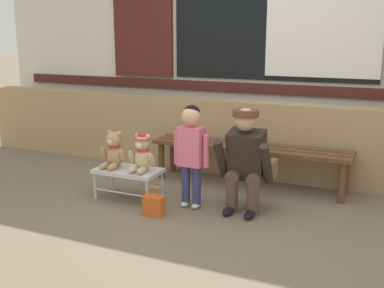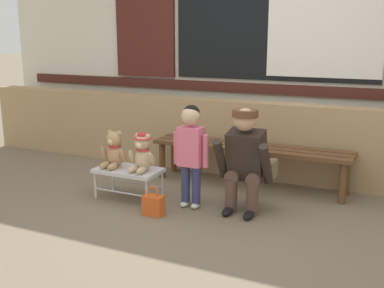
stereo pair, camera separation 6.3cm
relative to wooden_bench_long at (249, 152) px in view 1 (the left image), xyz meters
name	(u,v)px [view 1 (the left image)]	position (x,y,z in m)	size (l,w,h in m)	color
ground_plane	(209,220)	(-0.01, -1.06, -0.37)	(60.00, 60.00, 0.00)	#756651
brick_low_wall	(258,140)	(-0.01, 0.37, 0.05)	(7.55, 0.25, 0.85)	tan
shop_facade	(274,28)	(-0.01, 0.88, 1.27)	(7.70, 0.26, 3.25)	silver
wooden_bench_long	(249,152)	(0.00, 0.00, 0.00)	(2.10, 0.40, 0.44)	brown
small_display_bench	(128,172)	(-0.95, -0.87, -0.11)	(0.64, 0.36, 0.30)	silver
teddy_bear_plain	(114,151)	(-1.11, -0.86, 0.09)	(0.28, 0.26, 0.36)	tan
teddy_bear_with_hat	(142,153)	(-0.79, -0.86, 0.10)	(0.28, 0.27, 0.36)	#CCB289
child_standing	(191,145)	(-0.29, -0.82, 0.22)	(0.35, 0.18, 0.96)	navy
adult_crouching	(247,159)	(0.20, -0.69, 0.11)	(0.50, 0.49, 0.95)	brown
handbag_on_ground	(154,205)	(-0.51, -1.15, -0.28)	(0.18, 0.11, 0.27)	#DB561E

